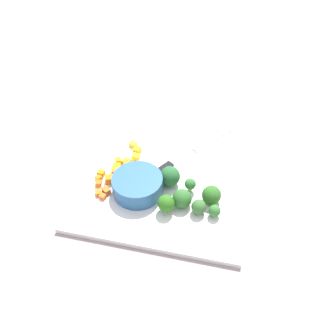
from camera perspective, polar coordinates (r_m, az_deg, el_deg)
ground_plane at (r=0.84m, az=0.00°, el=-1.06°), size 4.00×4.00×0.00m
cutting_board at (r=0.84m, az=0.00°, el=-0.78°), size 0.41×0.36×0.01m
prep_bowl at (r=0.78m, az=-4.74°, el=-2.64°), size 0.11×0.11×0.04m
chef_knife at (r=0.86m, az=2.42°, el=1.68°), size 0.26×0.18×0.02m
carrot_dice_0 at (r=0.79m, az=-10.68°, el=-3.83°), size 0.02×0.02×0.01m
carrot_dice_1 at (r=0.84m, az=-6.43°, el=0.47°), size 0.02×0.02×0.02m
carrot_dice_2 at (r=0.81m, az=-10.69°, el=-2.36°), size 0.02×0.01×0.01m
carrot_dice_3 at (r=0.82m, az=-8.41°, el=-1.12°), size 0.02×0.02×0.01m
carrot_dice_4 at (r=0.83m, az=-6.76°, el=-0.19°), size 0.01×0.01×0.01m
carrot_dice_5 at (r=0.79m, az=-9.54°, el=-3.48°), size 0.02×0.02×0.01m
carrot_dice_6 at (r=0.81m, az=-8.98°, el=-1.76°), size 0.02×0.02×0.02m
carrot_dice_7 at (r=0.82m, az=-10.65°, el=-1.51°), size 0.02×0.02×0.01m
carrot_dice_8 at (r=0.79m, az=-10.06°, el=-4.36°), size 0.01×0.02×0.01m
carrot_dice_9 at (r=0.83m, az=-8.12°, el=-0.50°), size 0.02×0.02×0.02m
carrot_dice_10 at (r=0.83m, az=-5.20°, el=0.05°), size 0.02×0.02×0.01m
carrot_dice_11 at (r=0.84m, az=-8.07°, el=0.27°), size 0.01×0.01×0.01m
carrot_dice_12 at (r=0.83m, az=-10.29°, el=-0.82°), size 0.01×0.02×0.01m
pepper_dice_0 at (r=0.85m, az=-7.66°, el=1.18°), size 0.02×0.02×0.01m
pepper_dice_1 at (r=0.83m, az=-3.90°, el=0.12°), size 0.02×0.02×0.01m
pepper_dice_2 at (r=0.87m, az=-4.82°, el=2.67°), size 0.02×0.02×0.02m
pepper_dice_3 at (r=0.89m, az=-5.39°, el=3.64°), size 0.02×0.02×0.01m
pepper_dice_4 at (r=0.84m, az=-5.41°, el=0.06°), size 0.01×0.01×0.01m
pepper_dice_5 at (r=0.85m, az=-6.36°, el=1.09°), size 0.02×0.02×0.01m
pepper_dice_6 at (r=0.83m, az=-7.93°, el=-0.14°), size 0.03×0.02×0.02m
pepper_dice_7 at (r=0.86m, az=-4.98°, el=1.73°), size 0.02×0.02×0.01m
broccoli_floret_0 at (r=0.74m, az=7.22°, el=-6.59°), size 0.02×0.02×0.03m
broccoli_floret_1 at (r=0.74m, az=4.76°, el=-6.01°), size 0.03×0.03×0.03m
broccoli_floret_2 at (r=0.76m, az=6.74°, el=-4.19°), size 0.04×0.04×0.04m
broccoli_floret_3 at (r=0.74m, az=-0.31°, el=-5.51°), size 0.03×0.03×0.04m
broccoli_floret_4 at (r=0.75m, az=2.19°, el=-4.78°), size 0.04×0.04×0.04m
broccoli_floret_5 at (r=0.78m, az=3.47°, el=-2.53°), size 0.02×0.02×0.03m
broccoli_floret_6 at (r=0.79m, az=0.31°, el=-1.31°), size 0.04×0.04×0.05m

